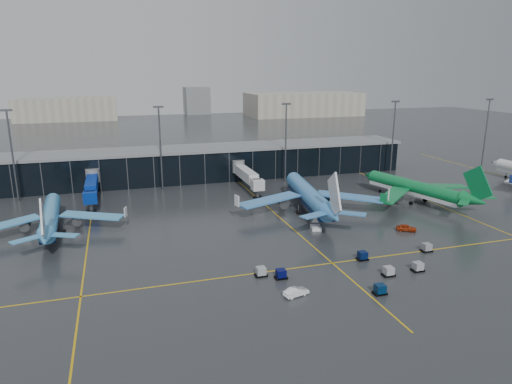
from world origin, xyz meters
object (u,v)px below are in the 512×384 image
object	(u,v)px
airliner_arkefly	(49,207)
mobile_airstair	(316,226)
airliner_aer_lingus	(414,179)
service_van_red	(406,228)
service_van_white	(296,292)
airliner_klm_near	(309,185)
baggage_carts	(361,268)

from	to	relation	value
airliner_arkefly	mobile_airstair	xyz separation A→B (m)	(58.05, -16.24, -5.10)
airliner_aer_lingus	airliner_arkefly	bearing A→B (deg)	164.09
airliner_aer_lingus	service_van_red	distance (m)	26.65
service_van_white	airliner_klm_near	bearing A→B (deg)	-40.07
airliner_arkefly	airliner_klm_near	distance (m)	62.03
mobile_airstair	baggage_carts	bearing A→B (deg)	-79.85
service_van_red	service_van_white	world-z (taller)	service_van_red
airliner_aer_lingus	airliner_klm_near	bearing A→B (deg)	165.20
airliner_arkefly	airliner_klm_near	xyz separation A→B (m)	(61.96, -2.57, 1.17)
airliner_aer_lingus	service_van_red	world-z (taller)	airliner_aer_lingus
baggage_carts	service_van_red	bearing A→B (deg)	37.90
airliner_arkefly	service_van_white	size ratio (longest dim) A/B	8.78
airliner_klm_near	mobile_airstair	bearing A→B (deg)	-97.34
airliner_klm_near	airliner_aer_lingus	world-z (taller)	airliner_klm_near
baggage_carts	service_van_white	xyz separation A→B (m)	(-14.75, -5.07, -0.04)
airliner_arkefly	airliner_aer_lingus	bearing A→B (deg)	-5.40
airliner_arkefly	airliner_klm_near	world-z (taller)	airliner_klm_near
baggage_carts	service_van_white	distance (m)	15.60
mobile_airstair	service_van_red	world-z (taller)	mobile_airstair
service_van_red	airliner_aer_lingus	bearing A→B (deg)	-5.37
airliner_aer_lingus	service_van_red	xyz separation A→B (m)	(-16.18, -20.42, -5.62)
airliner_klm_near	baggage_carts	world-z (taller)	airliner_klm_near
baggage_carts	mobile_airstair	bearing A→B (deg)	85.74
airliner_arkefly	airliner_klm_near	bearing A→B (deg)	-5.96
service_van_red	service_van_white	size ratio (longest dim) A/B	1.03
airliner_aer_lingus	baggage_carts	bearing A→B (deg)	-149.41
baggage_carts	airliner_aer_lingus	bearing A→B (deg)	44.69
service_van_white	baggage_carts	bearing A→B (deg)	-85.27
airliner_klm_near	baggage_carts	xyz separation A→B (m)	(-5.66, -37.12, -6.29)
mobile_airstair	service_van_white	bearing A→B (deg)	-105.64
airliner_arkefly	airliner_aer_lingus	size ratio (longest dim) A/B	0.92
airliner_klm_near	service_van_white	world-z (taller)	airliner_klm_near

